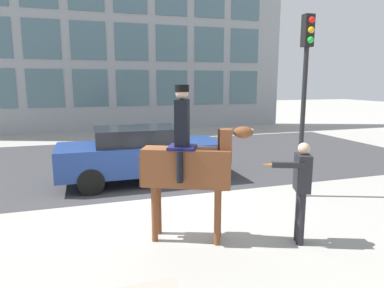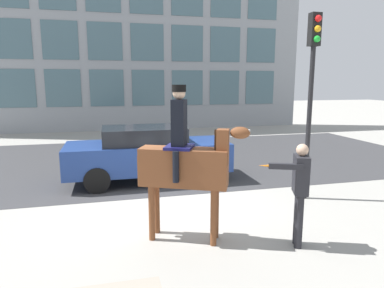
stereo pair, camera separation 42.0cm
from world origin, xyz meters
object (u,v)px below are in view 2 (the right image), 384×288
mounted_horse_lead (186,163)px  street_car_near_lane (147,153)px  pedestrian_bystander (299,187)px  traffic_light (312,79)px

mounted_horse_lead → street_car_near_lane: mounted_horse_lead is taller
pedestrian_bystander → traffic_light: traffic_light is taller
street_car_near_lane → traffic_light: 4.74m
mounted_horse_lead → pedestrian_bystander: bearing=3.0°
pedestrian_bystander → street_car_near_lane: pedestrian_bystander is taller
pedestrian_bystander → traffic_light: bearing=-103.2°
mounted_horse_lead → traffic_light: bearing=48.3°
street_car_near_lane → traffic_light: traffic_light is taller
pedestrian_bystander → traffic_light: 3.19m
mounted_horse_lead → traffic_light: size_ratio=0.64×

